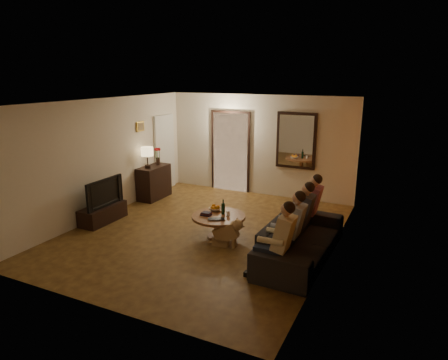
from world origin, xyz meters
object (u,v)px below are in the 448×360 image
at_px(sofa, 301,239).
at_px(person_d, 309,209).
at_px(tv, 101,192).
at_px(person_c, 301,219).
at_px(coffee_table, 219,226).
at_px(wine_bottle, 223,207).
at_px(person_a, 280,245).
at_px(dog, 226,232).
at_px(person_b, 291,231).
at_px(tv_stand, 103,214).
at_px(laptop, 217,220).
at_px(dresser, 154,182).
at_px(table_lamp, 147,157).
at_px(bowl, 215,209).

xyz_separation_m(sofa, person_d, (-0.10, 0.90, 0.25)).
distance_m(tv, person_c, 4.25).
distance_m(coffee_table, wine_bottle, 0.40).
xyz_separation_m(person_a, dog, (-1.28, 0.80, -0.32)).
relative_size(person_b, dog, 2.14).
xyz_separation_m(tv_stand, person_b, (4.23, -0.19, 0.42)).
relative_size(person_a, laptop, 3.65).
bearing_deg(dresser, wine_bottle, -28.65).
relative_size(person_d, coffee_table, 1.15).
xyz_separation_m(person_c, coffee_table, (-1.59, -0.08, -0.38)).
bearing_deg(wine_bottle, tv_stand, -170.93).
xyz_separation_m(tv, wine_bottle, (2.68, 0.43, -0.06)).
bearing_deg(tv_stand, person_a, -10.58).
relative_size(dresser, laptop, 2.86).
bearing_deg(tv, dresser, 0.00).
bearing_deg(dog, coffee_table, 123.55).
xyz_separation_m(table_lamp, person_c, (4.23, -1.26, -0.51)).
bearing_deg(person_d, coffee_table, -156.83).
relative_size(dresser, person_c, 0.78).
height_order(person_c, laptop, person_c).
relative_size(sofa, laptop, 7.38).
height_order(table_lamp, person_a, table_lamp).
xyz_separation_m(dresser, dog, (2.94, -1.89, -0.14)).
bearing_deg(table_lamp, wine_bottle, -24.90).
xyz_separation_m(person_b, coffee_table, (-1.59, 0.52, -0.38)).
relative_size(tv_stand, bowl, 4.18).
bearing_deg(laptop, person_c, -16.23).
xyz_separation_m(person_b, person_d, (0.00, 1.20, 0.00)).
bearing_deg(coffee_table, person_b, -18.02).
bearing_deg(tv_stand, dog, 0.18).
distance_m(tv_stand, person_a, 4.32).
height_order(person_c, person_d, same).
distance_m(dresser, dog, 3.50).
distance_m(dresser, person_b, 4.72).
xyz_separation_m(dresser, laptop, (2.73, -1.85, 0.05)).
distance_m(tv, person_d, 4.35).
bearing_deg(dresser, sofa, -22.41).
xyz_separation_m(tv, laptop, (2.73, 0.05, -0.20)).
bearing_deg(person_a, coffee_table, 144.94).
bearing_deg(bowl, tv_stand, -167.40).
distance_m(sofa, dog, 1.39).
relative_size(person_b, laptop, 3.65).
distance_m(tv_stand, wine_bottle, 2.75).
relative_size(bowl, laptop, 0.79).
relative_size(tv, person_b, 0.87).
xyz_separation_m(dresser, sofa, (4.33, -1.78, -0.06)).
relative_size(sofa, person_a, 2.02).
height_order(person_b, coffee_table, person_b).
distance_m(person_c, laptop, 1.54).
height_order(person_c, dog, person_c).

